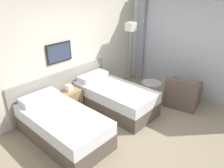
{
  "coord_description": "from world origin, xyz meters",
  "views": [
    {
      "loc": [
        -3.12,
        -2.12,
        2.8
      ],
      "look_at": [
        0.16,
        0.87,
        0.73
      ],
      "focal_mm": 35.0,
      "sensor_mm": 36.0,
      "label": 1
    }
  ],
  "objects": [
    {
      "name": "floor_lamp",
      "position": [
        1.49,
        1.41,
        1.55
      ],
      "size": [
        0.24,
        0.24,
        1.87
      ],
      "color": "#9E9993",
      "rests_on": "ground_plane"
    },
    {
      "name": "nightstand",
      "position": [
        -0.44,
        1.67,
        0.27
      ],
      "size": [
        0.47,
        0.39,
        0.66
      ],
      "color": "#9E7A51",
      "rests_on": "ground_plane"
    },
    {
      "name": "wall_window",
      "position": [
        2.3,
        -0.17,
        1.34
      ],
      "size": [
        0.21,
        4.44,
        2.7
      ],
      "color": "white",
      "rests_on": "ground_plane"
    },
    {
      "name": "armchair",
      "position": [
        1.62,
        -0.19,
        0.26
      ],
      "size": [
        0.91,
        0.89,
        0.78
      ],
      "rotation": [
        0.0,
        0.0,
        1.76
      ],
      "color": "brown",
      "rests_on": "ground_plane"
    },
    {
      "name": "bed_near_window",
      "position": [
        0.31,
        0.94,
        0.3
      ],
      "size": [
        0.98,
        1.95,
        0.71
      ],
      "color": "brown",
      "rests_on": "ground_plane"
    },
    {
      "name": "wall_headboard",
      "position": [
        -0.03,
        1.97,
        1.3
      ],
      "size": [
        10.0,
        0.1,
        2.7
      ],
      "color": "beige",
      "rests_on": "ground_plane"
    },
    {
      "name": "side_table",
      "position": [
        1.22,
        0.5,
        0.37
      ],
      "size": [
        0.5,
        0.5,
        0.52
      ],
      "color": "gray",
      "rests_on": "ground_plane"
    },
    {
      "name": "ground_plane",
      "position": [
        0.0,
        0.0,
        0.0
      ],
      "size": [
        16.0,
        16.0,
        0.0
      ],
      "primitive_type": "plane",
      "color": "gray"
    },
    {
      "name": "bed_near_door",
      "position": [
        -1.2,
        0.94,
        0.3
      ],
      "size": [
        0.98,
        1.95,
        0.71
      ],
      "color": "brown",
      "rests_on": "ground_plane"
    }
  ]
}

